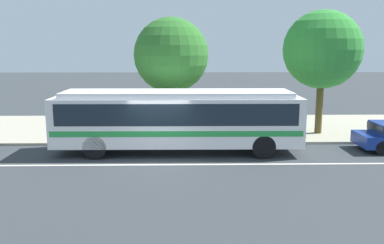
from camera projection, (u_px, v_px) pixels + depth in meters
ground_plane at (159, 159)px, 17.23m from camera, size 120.00×120.00×0.00m
sidewalk_slab at (166, 128)px, 23.66m from camera, size 60.00×8.00×0.12m
lane_stripe_center at (158, 165)px, 16.44m from camera, size 56.00×0.16×0.01m
transit_bus at (178, 117)px, 18.14m from camera, size 10.80×2.58×2.76m
pedestrian_waiting_near_sign at (173, 120)px, 20.27m from camera, size 0.47×0.47×1.67m
pedestrian_walking_along_curb at (289, 115)px, 21.71m from camera, size 0.37×0.37×1.70m
pedestrian_standing_by_tree at (243, 120)px, 20.54m from camera, size 0.48×0.48×1.61m
street_tree_near_stop at (171, 55)px, 21.04m from camera, size 3.85×3.85×6.05m
street_tree_mid_block at (322, 50)px, 21.16m from camera, size 4.04×4.04×6.43m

